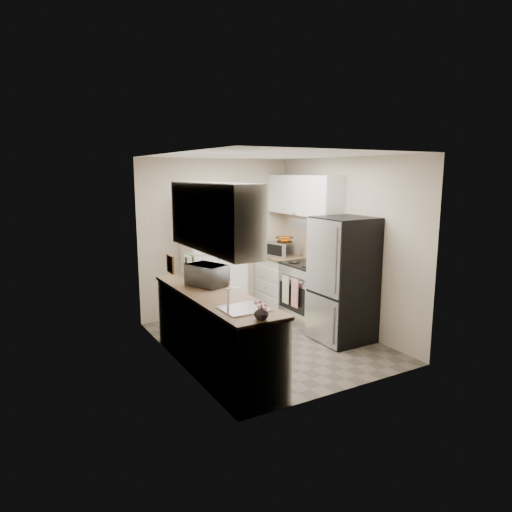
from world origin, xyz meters
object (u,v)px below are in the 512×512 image
(microwave, at_px, (207,275))
(toaster_oven, at_px, (283,249))
(pantry_cabinet, at_px, (214,256))
(electric_range, at_px, (310,293))
(wine_bottle, at_px, (186,269))
(refrigerator, at_px, (343,280))

(microwave, relative_size, toaster_oven, 1.12)
(pantry_cabinet, xyz_separation_m, electric_range, (1.17, -0.93, -0.52))
(toaster_oven, bearing_deg, wine_bottle, -173.40)
(electric_range, relative_size, microwave, 2.38)
(toaster_oven, bearing_deg, pantry_cabinet, 157.00)
(refrigerator, xyz_separation_m, wine_bottle, (-1.95, 0.81, 0.20))
(pantry_cabinet, bearing_deg, refrigerator, -56.54)
(wine_bottle, bearing_deg, electric_range, -0.19)
(pantry_cabinet, distance_m, electric_range, 1.58)
(electric_range, bearing_deg, toaster_oven, 90.75)
(electric_range, bearing_deg, microwave, -166.69)
(refrigerator, height_order, wine_bottle, refrigerator)
(microwave, bearing_deg, pantry_cabinet, -49.07)
(pantry_cabinet, distance_m, microwave, 1.54)
(wine_bottle, bearing_deg, microwave, -78.04)
(pantry_cabinet, relative_size, toaster_oven, 4.71)
(pantry_cabinet, distance_m, wine_bottle, 1.22)
(wine_bottle, bearing_deg, refrigerator, -22.51)
(refrigerator, bearing_deg, wine_bottle, 157.49)
(toaster_oven, bearing_deg, refrigerator, -104.58)
(toaster_oven, bearing_deg, electric_range, -102.89)
(pantry_cabinet, relative_size, microwave, 4.21)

